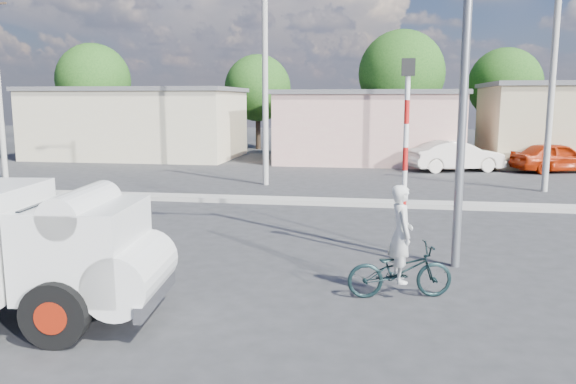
# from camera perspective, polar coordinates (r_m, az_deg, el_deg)

# --- Properties ---
(ground_plane) EXTENTS (120.00, 120.00, 0.00)m
(ground_plane) POSITION_cam_1_polar(r_m,az_deg,el_deg) (11.61, -4.38, -8.25)
(ground_plane) COLOR #2A2B2D
(ground_plane) RESTS_ON ground
(median) EXTENTS (40.00, 0.80, 0.16)m
(median) POSITION_cam_1_polar(r_m,az_deg,el_deg) (19.24, 1.20, -0.91)
(median) COLOR #99968E
(median) RESTS_ON ground
(bicycle) EXTENTS (1.98, 1.05, 0.99)m
(bicycle) POSITION_cam_1_polar(r_m,az_deg,el_deg) (10.30, 11.29, -7.83)
(bicycle) COLOR black
(bicycle) RESTS_ON ground
(cyclist) EXTENTS (0.55, 0.71, 1.74)m
(cyclist) POSITION_cam_1_polar(r_m,az_deg,el_deg) (10.20, 11.35, -5.81)
(cyclist) COLOR silver
(cyclist) RESTS_ON ground
(car_cream) EXTENTS (4.86, 2.93, 1.51)m
(car_cream) POSITION_cam_1_polar(r_m,az_deg,el_deg) (29.09, 16.71, 3.52)
(car_cream) COLOR silver
(car_cream) RESTS_ON ground
(car_red) EXTENTS (4.63, 3.00, 1.47)m
(car_red) POSITION_cam_1_polar(r_m,az_deg,el_deg) (30.42, 25.58, 3.20)
(car_red) COLOR #A22105
(car_red) RESTS_ON ground
(traffic_pole) EXTENTS (0.28, 0.18, 4.36)m
(traffic_pole) POSITION_cam_1_polar(r_m,az_deg,el_deg) (12.30, 11.88, 4.90)
(traffic_pole) COLOR red
(traffic_pole) RESTS_ON ground
(streetlight) EXTENTS (2.34, 0.22, 9.00)m
(streetlight) POSITION_cam_1_polar(r_m,az_deg,el_deg) (12.13, 16.93, 15.86)
(streetlight) COLOR slate
(streetlight) RESTS_ON ground
(building_row) EXTENTS (37.80, 7.30, 4.44)m
(building_row) POSITION_cam_1_polar(r_m,az_deg,el_deg) (32.82, 6.57, 6.88)
(building_row) COLOR beige
(building_row) RESTS_ON ground
(tree_row) EXTENTS (51.24, 7.43, 8.42)m
(tree_row) POSITION_cam_1_polar(r_m,az_deg,el_deg) (39.61, 16.51, 11.06)
(tree_row) COLOR #38281E
(tree_row) RESTS_ON ground
(utility_poles) EXTENTS (35.40, 0.24, 8.00)m
(utility_poles) POSITION_cam_1_polar(r_m,az_deg,el_deg) (22.77, 10.95, 10.59)
(utility_poles) COLOR #99968E
(utility_poles) RESTS_ON ground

